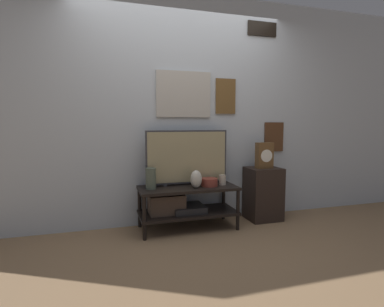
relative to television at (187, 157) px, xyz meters
The scene contains 10 objects.
ground_plane 0.89m from the television, 93.09° to the right, with size 12.00×12.00×0.00m, color #846647.
wall_back 0.58m from the television, 94.22° to the left, with size 6.40×0.08×2.70m.
media_console 0.53m from the television, 135.00° to the right, with size 1.10×0.47×0.48m.
television is the anchor object (origin of this frame).
vase_urn_stoneware 0.30m from the television, 75.55° to the right, with size 0.13×0.10×0.20m.
vase_tall_ceramic 0.50m from the television, 166.48° to the right, with size 0.11×0.11×0.23m.
vase_wide_bowl 0.38m from the television, 31.54° to the right, with size 0.19×0.19×0.09m.
candle_jar 0.49m from the television, 15.74° to the right, with size 0.08×0.08×0.11m.
side_table 1.08m from the television, ahead, with size 0.40×0.36×0.65m.
mantel_clock 0.96m from the television, ahead, with size 0.20×0.11×0.31m.
Camera 1 is at (-0.90, -2.91, 1.19)m, focal length 28.00 mm.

